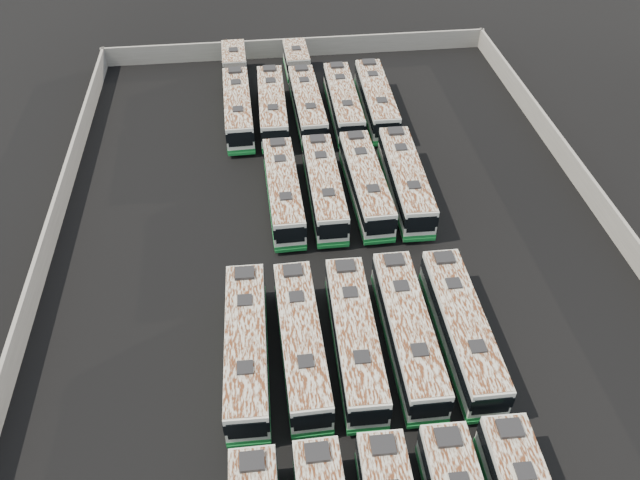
{
  "coord_description": "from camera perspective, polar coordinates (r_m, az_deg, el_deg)",
  "views": [
    {
      "loc": [
        -5.52,
        -33.55,
        33.53
      ],
      "look_at": [
        -1.38,
        1.59,
        1.6
      ],
      "focal_mm": 35.0,
      "sensor_mm": 36.0,
      "label": 1
    }
  ],
  "objects": [
    {
      "name": "bus_back_far_right",
      "position": [
        64.92,
        5.15,
        12.63
      ],
      "size": [
        2.87,
        12.5,
        3.51
      ],
      "rotation": [
        0.0,
        0.0,
        -0.02
      ],
      "color": "beige",
      "rests_on": "ground"
    },
    {
      "name": "bus_back_right",
      "position": [
        64.28,
        2.13,
        12.42
      ],
      "size": [
        2.67,
        12.27,
        3.45
      ],
      "rotation": [
        0.0,
        0.0,
        -0.01
      ],
      "color": "beige",
      "rests_on": "ground"
    },
    {
      "name": "perimeter_wall",
      "position": [
        46.98,
        1.9,
        -1.61
      ],
      "size": [
        45.2,
        73.2,
        2.2
      ],
      "color": "slate",
      "rests_on": "ground"
    },
    {
      "name": "bus_back_far_left",
      "position": [
        66.65,
        -7.62,
        13.23
      ],
      "size": [
        2.96,
        19.15,
        3.47
      ],
      "rotation": [
        0.0,
        0.0,
        0.02
      ],
      "color": "beige",
      "rests_on": "ground"
    },
    {
      "name": "bus_midfront_far_right",
      "position": [
        42.39,
        12.81,
        -7.89
      ],
      "size": [
        2.66,
        12.33,
        3.47
      ],
      "rotation": [
        0.0,
        0.0,
        -0.0
      ],
      "color": "beige",
      "rests_on": "ground"
    },
    {
      "name": "bus_midfront_center",
      "position": [
        40.93,
        3.19,
        -8.94
      ],
      "size": [
        2.82,
        12.28,
        3.45
      ],
      "rotation": [
        0.0,
        0.0,
        -0.02
      ],
      "color": "beige",
      "rests_on": "ground"
    },
    {
      "name": "bus_midback_far_right",
      "position": [
        53.76,
        7.82,
        5.45
      ],
      "size": [
        2.92,
        12.55,
        3.52
      ],
      "rotation": [
        0.0,
        0.0,
        -0.02
      ],
      "color": "beige",
      "rests_on": "ground"
    },
    {
      "name": "bus_midback_right",
      "position": [
        53.07,
        4.2,
        5.18
      ],
      "size": [
        2.85,
        12.3,
        3.45
      ],
      "rotation": [
        0.0,
        0.0,
        0.02
      ],
      "color": "beige",
      "rests_on": "ground"
    },
    {
      "name": "bus_midback_center",
      "position": [
        52.55,
        0.38,
        4.85
      ],
      "size": [
        2.59,
        12.13,
        3.42
      ],
      "rotation": [
        0.0,
        0.0,
        -0.0
      ],
      "color": "beige",
      "rests_on": "ground"
    },
    {
      "name": "bus_back_left",
      "position": [
        63.71,
        -4.39,
        12.05
      ],
      "size": [
        2.81,
        12.36,
        3.47
      ],
      "rotation": [
        0.0,
        0.0,
        -0.02
      ],
      "color": "beige",
      "rests_on": "ground"
    },
    {
      "name": "bus_midback_left",
      "position": [
        52.26,
        -3.38,
        4.51
      ],
      "size": [
        2.75,
        12.09,
        3.4
      ],
      "rotation": [
        0.0,
        0.0,
        0.02
      ],
      "color": "beige",
      "rests_on": "ground"
    },
    {
      "name": "bus_back_center",
      "position": [
        66.63,
        -1.52,
        13.56
      ],
      "size": [
        2.97,
        18.9,
        3.42
      ],
      "rotation": [
        0.0,
        0.0,
        0.02
      ],
      "color": "beige",
      "rests_on": "ground"
    },
    {
      "name": "bus_midfront_left",
      "position": [
        40.69,
        -1.73,
        -9.33
      ],
      "size": [
        2.76,
        12.16,
        3.42
      ],
      "rotation": [
        0.0,
        0.0,
        0.02
      ],
      "color": "beige",
      "rests_on": "ground"
    },
    {
      "name": "bus_midfront_far_left",
      "position": [
        40.64,
        -6.72,
        -9.72
      ],
      "size": [
        2.91,
        12.41,
        3.48
      ],
      "rotation": [
        0.0,
        0.0,
        -0.02
      ],
      "color": "beige",
      "rests_on": "ground"
    },
    {
      "name": "bus_midfront_right",
      "position": [
        41.58,
        8.02,
        -8.29
      ],
      "size": [
        2.7,
        12.38,
        3.48
      ],
      "rotation": [
        0.0,
        0.0,
        -0.01
      ],
      "color": "beige",
      "rests_on": "ground"
    },
    {
      "name": "ground",
      "position": [
        47.75,
        1.87,
        -2.57
      ],
      "size": [
        140.0,
        140.0,
        0.0
      ],
      "primitive_type": "plane",
      "color": "black",
      "rests_on": "ground"
    }
  ]
}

